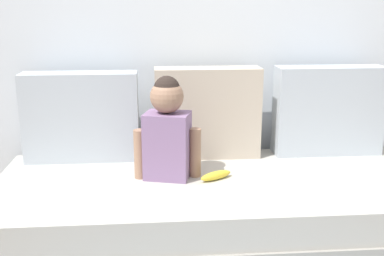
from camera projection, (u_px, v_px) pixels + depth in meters
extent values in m
plane|color=brown|center=(214.00, 255.00, 2.28)|extent=(12.00, 12.00, 0.00)
cube|color=silver|center=(203.00, 0.00, 2.52)|extent=(5.33, 0.10, 2.45)
cube|color=#9C978F|center=(215.00, 232.00, 2.25)|extent=(2.13, 0.89, 0.26)
cube|color=#B7B2A8|center=(215.00, 193.00, 2.20)|extent=(2.06, 0.87, 0.15)
cube|color=#B2BCC6|center=(82.00, 117.00, 2.40)|extent=(0.59, 0.16, 0.46)
cube|color=#C1B29E|center=(207.00, 113.00, 2.45)|extent=(0.55, 0.16, 0.48)
cube|color=#B2BCC6|center=(328.00, 110.00, 2.51)|extent=(0.58, 0.16, 0.48)
cube|color=gray|center=(168.00, 145.00, 2.16)|extent=(0.24, 0.21, 0.31)
sphere|color=#9E755B|center=(167.00, 97.00, 2.10)|extent=(0.15, 0.15, 0.15)
sphere|color=#2D231E|center=(167.00, 89.00, 2.10)|extent=(0.12, 0.12, 0.12)
cylinder|color=#9E755B|center=(140.00, 154.00, 2.16)|extent=(0.06, 0.06, 0.23)
cylinder|color=#9E755B|center=(195.00, 153.00, 2.19)|extent=(0.06, 0.06, 0.23)
ellipsoid|color=yellow|center=(217.00, 175.00, 2.16)|extent=(0.17, 0.12, 0.04)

